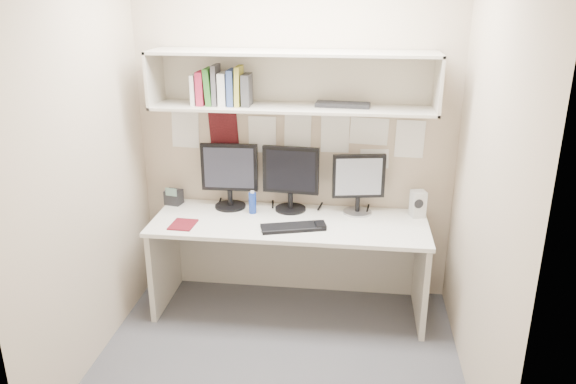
# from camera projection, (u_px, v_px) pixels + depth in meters

# --- Properties ---
(floor) EXTENTS (2.40, 2.00, 0.01)m
(floor) POSITION_uv_depth(u_px,v_px,m) (278.00, 359.00, 3.73)
(floor) COLOR #46454A
(floor) RESTS_ON ground
(wall_back) EXTENTS (2.40, 0.02, 2.60)m
(wall_back) POSITION_uv_depth(u_px,v_px,m) (295.00, 133.00, 4.22)
(wall_back) COLOR tan
(wall_back) RESTS_ON ground
(wall_front) EXTENTS (2.40, 0.02, 2.60)m
(wall_front) POSITION_uv_depth(u_px,v_px,m) (242.00, 247.00, 2.35)
(wall_front) COLOR tan
(wall_front) RESTS_ON ground
(wall_left) EXTENTS (0.02, 2.00, 2.60)m
(wall_left) POSITION_uv_depth(u_px,v_px,m) (82.00, 166.00, 3.42)
(wall_left) COLOR tan
(wall_left) RESTS_ON ground
(wall_right) EXTENTS (0.02, 2.00, 2.60)m
(wall_right) POSITION_uv_depth(u_px,v_px,m) (488.00, 182.00, 3.15)
(wall_right) COLOR tan
(wall_right) RESTS_ON ground
(desk) EXTENTS (2.00, 0.70, 0.73)m
(desk) POSITION_uv_depth(u_px,v_px,m) (289.00, 265.00, 4.21)
(desk) COLOR silver
(desk) RESTS_ON floor
(overhead_hutch) EXTENTS (2.00, 0.38, 0.40)m
(overhead_hutch) POSITION_uv_depth(u_px,v_px,m) (293.00, 79.00, 3.94)
(overhead_hutch) COLOR beige
(overhead_hutch) RESTS_ON wall_back
(pinned_papers) EXTENTS (1.92, 0.01, 0.48)m
(pinned_papers) POSITION_uv_depth(u_px,v_px,m) (295.00, 139.00, 4.23)
(pinned_papers) COLOR white
(pinned_papers) RESTS_ON wall_back
(monitor_left) EXTENTS (0.43, 0.24, 0.50)m
(monitor_left) POSITION_uv_depth(u_px,v_px,m) (229.00, 173.00, 4.25)
(monitor_left) COLOR black
(monitor_left) RESTS_ON desk
(monitor_center) EXTENTS (0.43, 0.23, 0.50)m
(monitor_center) POSITION_uv_depth(u_px,v_px,m) (291.00, 176.00, 4.20)
(monitor_center) COLOR black
(monitor_center) RESTS_ON desk
(monitor_right) EXTENTS (0.39, 0.21, 0.45)m
(monitor_right) POSITION_uv_depth(u_px,v_px,m) (359.00, 181.00, 4.15)
(monitor_right) COLOR #A5A5AA
(monitor_right) RESTS_ON desk
(keyboard) EXTENTS (0.47, 0.28, 0.02)m
(keyboard) POSITION_uv_depth(u_px,v_px,m) (293.00, 227.00, 3.94)
(keyboard) COLOR black
(keyboard) RESTS_ON desk
(mouse) EXTENTS (0.10, 0.13, 0.04)m
(mouse) POSITION_uv_depth(u_px,v_px,m) (320.00, 225.00, 3.96)
(mouse) COLOR black
(mouse) RESTS_ON desk
(speaker) EXTENTS (0.12, 0.13, 0.20)m
(speaker) POSITION_uv_depth(u_px,v_px,m) (418.00, 204.00, 4.13)
(speaker) COLOR silver
(speaker) RESTS_ON desk
(blue_bottle) EXTENTS (0.06, 0.06, 0.18)m
(blue_bottle) POSITION_uv_depth(u_px,v_px,m) (253.00, 203.00, 4.20)
(blue_bottle) COLOR navy
(blue_bottle) RESTS_ON desk
(maroon_notebook) EXTENTS (0.18, 0.21, 0.01)m
(maroon_notebook) POSITION_uv_depth(u_px,v_px,m) (183.00, 225.00, 4.00)
(maroon_notebook) COLOR #5C0F18
(maroon_notebook) RESTS_ON desk
(desk_phone) EXTENTS (0.14, 0.13, 0.15)m
(desk_phone) POSITION_uv_depth(u_px,v_px,m) (174.00, 197.00, 4.38)
(desk_phone) COLOR black
(desk_phone) RESTS_ON desk
(book_stack) EXTENTS (0.42, 0.17, 0.28)m
(book_stack) POSITION_uv_depth(u_px,v_px,m) (222.00, 88.00, 3.96)
(book_stack) COLOR silver
(book_stack) RESTS_ON overhead_hutch
(hutch_tray) EXTENTS (0.39, 0.17, 0.03)m
(hutch_tray) POSITION_uv_depth(u_px,v_px,m) (343.00, 105.00, 3.94)
(hutch_tray) COLOR black
(hutch_tray) RESTS_ON overhead_hutch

